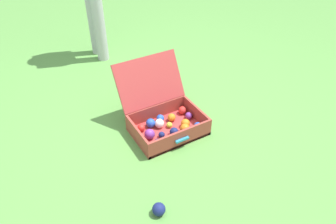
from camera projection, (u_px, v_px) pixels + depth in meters
ground_plane at (165, 134)px, 2.45m from camera, size 16.00×16.00×0.00m
open_suitcase at (164, 117)px, 2.45m from camera, size 0.54×0.61×0.49m
stray_ball_on_grass at (159, 209)px, 1.85m from camera, size 0.08×0.08×0.08m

